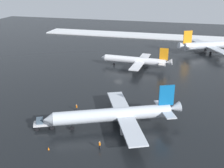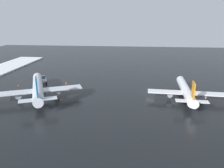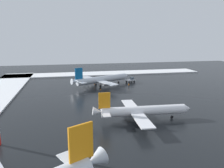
{
  "view_description": "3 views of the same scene",
  "coord_description": "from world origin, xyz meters",
  "views": [
    {
      "loc": [
        -87.08,
        -21.01,
        31.46
      ],
      "look_at": [
        -14.01,
        -1.47,
        2.11
      ],
      "focal_mm": 45.0,
      "sensor_mm": 36.0,
      "label": 1
    },
    {
      "loc": [
        -5.35,
        -66.91,
        22.87
      ],
      "look_at": [
        -12.35,
        0.02,
        2.58
      ],
      "focal_mm": 35.0,
      "sensor_mm": 36.0,
      "label": 2
    },
    {
      "loc": [
        61.48,
        -23.16,
        21.36
      ],
      "look_at": [
        -17.65,
        -6.29,
        4.16
      ],
      "focal_mm": 35.0,
      "sensor_mm": 36.0,
      "label": 3
    }
  ],
  "objects": [
    {
      "name": "airplane_parked_starboard",
      "position": [
        9.88,
        -4.22,
        2.61
      ],
      "size": [
        22.09,
        26.64,
        7.91
      ],
      "rotation": [
        0.0,
        0.0,
        1.51
      ],
      "color": "white",
      "rests_on": "ground_plane"
    },
    {
      "name": "airplane_parked_portside",
      "position": [
        -33.78,
        -7.73,
        3.01
      ],
      "size": [
        24.55,
        28.91,
        9.11
      ],
      "rotation": [
        0.0,
        0.0,
        2.0
      ],
      "color": "silver",
      "rests_on": "ground_plane"
    },
    {
      "name": "traffic_cone_near_nose",
      "position": [
        -26.45,
        -9.34,
        0.28
      ],
      "size": [
        0.36,
        0.36,
        0.55
      ],
      "primitive_type": "cone",
      "color": "orange",
      "rests_on": "ground_plane"
    },
    {
      "name": "ground_crew_by_nose_gear",
      "position": [
        -43.1,
        -6.77,
        0.97
      ],
      "size": [
        0.36,
        0.36,
        1.71
      ],
      "rotation": [
        0.0,
        0.0,
        2.7
      ],
      "color": "black",
      "rests_on": "ground_plane"
    },
    {
      "name": "ground_crew_near_tug",
      "position": [
        -28.78,
        3.68,
        0.97
      ],
      "size": [
        0.36,
        0.36,
        1.71
      ],
      "rotation": [
        0.0,
        0.0,
        3.8
      ],
      "color": "black",
      "rests_on": "ground_plane"
    },
    {
      "name": "ground_crew_beside_wing",
      "position": [
        -33.49,
        -10.9,
        0.97
      ],
      "size": [
        0.36,
        0.36,
        1.71
      ],
      "rotation": [
        0.0,
        0.0,
        1.65
      ],
      "color": "black",
      "rests_on": "ground_plane"
    },
    {
      "name": "ground_plane",
      "position": [
        0.0,
        0.0,
        0.0
      ],
      "size": [
        240.0,
        240.0,
        0.0
      ],
      "primitive_type": "plane",
      "color": "black"
    },
    {
      "name": "traffic_cone_mid_line",
      "position": [
        -45.89,
        2.7,
        0.28
      ],
      "size": [
        0.36,
        0.36,
        0.55
      ],
      "primitive_type": "cone",
      "color": "orange",
      "rests_on": "ground_plane"
    },
    {
      "name": "pushback_tug",
      "position": [
        -38.67,
        7.55,
        1.28
      ],
      "size": [
        3.92,
        5.1,
        2.5
      ],
      "rotation": [
        0.0,
        0.0,
        2.0
      ],
      "color": "silver",
      "rests_on": "ground_plane"
    }
  ]
}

